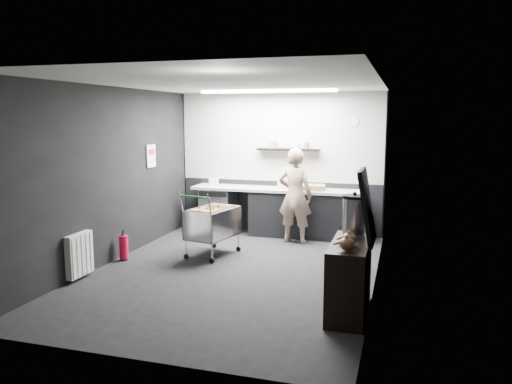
% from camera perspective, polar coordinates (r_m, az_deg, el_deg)
% --- Properties ---
extents(floor, '(5.50, 5.50, 0.00)m').
position_cam_1_polar(floor, '(7.35, -2.61, -9.13)').
color(floor, black).
rests_on(floor, ground).
extents(ceiling, '(5.50, 5.50, 0.00)m').
position_cam_1_polar(ceiling, '(7.02, -2.76, 12.36)').
color(ceiling, silver).
rests_on(ceiling, wall_back).
extents(wall_back, '(5.50, 0.00, 5.50)m').
position_cam_1_polar(wall_back, '(9.68, 2.69, 3.35)').
color(wall_back, black).
rests_on(wall_back, floor).
extents(wall_front, '(5.50, 0.00, 5.50)m').
position_cam_1_polar(wall_front, '(4.59, -14.08, -2.88)').
color(wall_front, black).
rests_on(wall_front, floor).
extents(wall_left, '(0.00, 5.50, 5.50)m').
position_cam_1_polar(wall_left, '(7.94, -16.45, 1.83)').
color(wall_left, black).
rests_on(wall_left, floor).
extents(wall_right, '(0.00, 5.50, 5.50)m').
position_cam_1_polar(wall_right, '(6.68, 13.74, 0.70)').
color(wall_right, black).
rests_on(wall_right, floor).
extents(kitchen_wall_panel, '(3.95, 0.02, 1.70)m').
position_cam_1_polar(kitchen_wall_panel, '(9.63, 2.68, 6.30)').
color(kitchen_wall_panel, '#B7B8B3').
rests_on(kitchen_wall_panel, wall_back).
extents(dado_panel, '(3.95, 0.02, 1.00)m').
position_cam_1_polar(dado_panel, '(9.78, 2.62, -1.63)').
color(dado_panel, black).
rests_on(dado_panel, wall_back).
extents(floating_shelf, '(1.20, 0.22, 0.04)m').
position_cam_1_polar(floating_shelf, '(9.49, 3.69, 4.86)').
color(floating_shelf, black).
rests_on(floating_shelf, wall_back).
extents(wall_clock, '(0.20, 0.03, 0.20)m').
position_cam_1_polar(wall_clock, '(9.37, 11.09, 7.92)').
color(wall_clock, silver).
rests_on(wall_clock, wall_back).
extents(poster, '(0.02, 0.30, 0.40)m').
position_cam_1_polar(poster, '(9.03, -11.91, 4.05)').
color(poster, white).
rests_on(poster, wall_left).
extents(poster_red_band, '(0.02, 0.22, 0.10)m').
position_cam_1_polar(poster_red_band, '(9.02, -11.89, 4.50)').
color(poster_red_band, red).
rests_on(poster_red_band, poster).
extents(radiator, '(0.10, 0.50, 0.60)m').
position_cam_1_polar(radiator, '(7.37, -19.54, -6.77)').
color(radiator, silver).
rests_on(radiator, wall_left).
extents(ceiling_strip, '(2.40, 0.20, 0.04)m').
position_cam_1_polar(ceiling_strip, '(8.78, 1.31, 11.43)').
color(ceiling_strip, white).
rests_on(ceiling_strip, ceiling).
extents(prep_counter, '(3.20, 0.61, 0.90)m').
position_cam_1_polar(prep_counter, '(9.46, 2.97, -2.25)').
color(prep_counter, black).
rests_on(prep_counter, floor).
extents(person, '(0.66, 0.47, 1.70)m').
position_cam_1_polar(person, '(8.88, 4.49, -0.41)').
color(person, beige).
rests_on(person, floor).
extents(shopping_cart, '(0.75, 1.06, 1.05)m').
position_cam_1_polar(shopping_cart, '(8.12, -5.00, -3.79)').
color(shopping_cart, silver).
rests_on(shopping_cart, floor).
extents(sideboard, '(0.48, 1.11, 1.67)m').
position_cam_1_polar(sideboard, '(5.87, 10.78, -8.47)').
color(sideboard, black).
rests_on(sideboard, floor).
extents(fire_extinguisher, '(0.14, 0.14, 0.46)m').
position_cam_1_polar(fire_extinguisher, '(8.14, -14.87, -6.01)').
color(fire_extinguisher, red).
rests_on(fire_extinguisher, floor).
extents(cardboard_box, '(0.52, 0.41, 0.10)m').
position_cam_1_polar(cardboard_box, '(9.22, 6.33, 0.52)').
color(cardboard_box, olive).
rests_on(cardboard_box, prep_counter).
extents(pink_tub, '(0.18, 0.18, 0.18)m').
position_cam_1_polar(pink_tub, '(9.37, 3.01, 0.96)').
color(pink_tub, silver).
rests_on(pink_tub, prep_counter).
extents(white_container, '(0.20, 0.18, 0.16)m').
position_cam_1_polar(white_container, '(9.73, -4.85, 1.14)').
color(white_container, silver).
rests_on(white_container, prep_counter).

